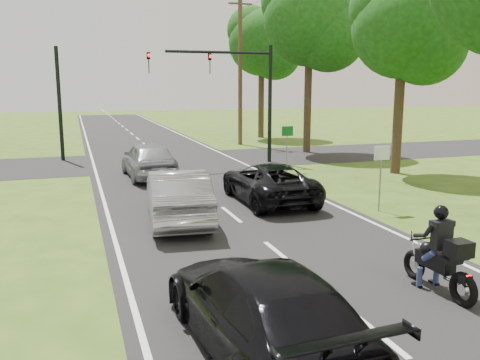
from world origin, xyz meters
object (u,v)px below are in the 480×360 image
(sign_green, at_px, (287,138))
(dark_suv, at_px, (268,182))
(motorcycle_rider, at_px, (441,259))
(utility_pole_far, at_px, (240,68))
(silver_suv, at_px, (149,159))
(sign_white, at_px, (381,162))
(silver_sedan, at_px, (177,196))
(dark_car_behind, at_px, (262,307))
(traffic_signal, at_px, (236,82))

(sign_green, bearing_deg, dark_suv, -119.15)
(motorcycle_rider, height_order, utility_pole_far, utility_pole_far)
(dark_suv, relative_size, silver_suv, 1.03)
(silver_suv, bearing_deg, sign_white, 124.72)
(silver_suv, bearing_deg, motorcycle_rider, 101.95)
(motorcycle_rider, xyz_separation_m, sign_green, (2.81, 14.05, 0.90))
(silver_sedan, distance_m, dark_car_behind, 7.79)
(dark_suv, bearing_deg, sign_green, -119.02)
(silver_suv, xyz_separation_m, utility_pole_far, (7.73, 10.74, 4.26))
(utility_pole_far, height_order, sign_white, utility_pole_far)
(sign_green, bearing_deg, traffic_signal, 117.38)
(silver_sedan, height_order, sign_green, sign_green)
(dark_suv, relative_size, dark_car_behind, 0.99)
(traffic_signal, xyz_separation_m, utility_pole_far, (2.86, 8.00, 0.95))
(dark_car_behind, distance_m, traffic_signal, 19.16)
(dark_suv, xyz_separation_m, silver_suv, (-3.30, 5.90, 0.13))
(motorcycle_rider, xyz_separation_m, dark_car_behind, (-4.11, -1.02, 0.03))
(motorcycle_rider, height_order, dark_suv, motorcycle_rider)
(dark_suv, xyz_separation_m, sign_white, (2.93, -2.38, 0.91))
(dark_car_behind, relative_size, sign_white, 2.32)
(motorcycle_rider, height_order, silver_suv, motorcycle_rider)
(silver_sedan, relative_size, dark_car_behind, 0.96)
(traffic_signal, xyz_separation_m, sign_green, (1.56, -3.02, -2.54))
(silver_sedan, height_order, dark_car_behind, silver_sedan)
(silver_sedan, relative_size, traffic_signal, 0.74)
(motorcycle_rider, relative_size, dark_car_behind, 0.42)
(traffic_signal, bearing_deg, dark_car_behind, -106.48)
(motorcycle_rider, bearing_deg, dark_suv, 91.54)
(silver_suv, distance_m, utility_pole_far, 13.91)
(silver_suv, bearing_deg, dark_car_behind, 85.95)
(silver_sedan, bearing_deg, sign_green, -126.69)
(dark_suv, bearing_deg, utility_pole_far, -104.79)
(dark_suv, bearing_deg, silver_sedan, 25.30)
(silver_suv, xyz_separation_m, traffic_signal, (4.87, 2.74, 3.32))
(dark_car_behind, height_order, sign_white, sign_white)
(silver_suv, height_order, sign_white, sign_white)
(dark_suv, height_order, traffic_signal, traffic_signal)
(sign_green, bearing_deg, dark_car_behind, -114.65)
(silver_sedan, distance_m, silver_suv, 7.56)
(dark_car_behind, bearing_deg, motorcycle_rider, -169.17)
(sign_white, bearing_deg, utility_pole_far, 85.49)
(motorcycle_rider, xyz_separation_m, utility_pole_far, (4.11, 25.07, 4.38))
(silver_sedan, xyz_separation_m, dark_car_behind, (-0.25, -7.79, -0.06))
(dark_suv, xyz_separation_m, utility_pole_far, (4.43, 16.64, 4.39))
(dark_suv, xyz_separation_m, dark_car_behind, (-3.78, -9.45, 0.04))
(silver_sedan, xyz_separation_m, sign_green, (6.66, 7.28, 0.80))
(traffic_signal, distance_m, utility_pole_far, 8.55)
(motorcycle_rider, bearing_deg, sign_white, 66.00)
(dark_car_behind, height_order, traffic_signal, traffic_signal)
(utility_pole_far, bearing_deg, dark_car_behind, -107.47)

